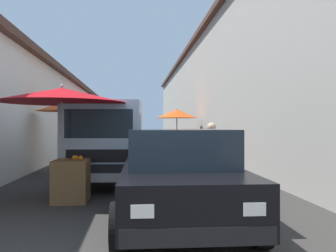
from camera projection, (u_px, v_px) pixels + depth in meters
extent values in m
plane|color=#33302D|center=(137.00, 159.00, 16.02)|extent=(90.00, 90.00, 0.00)
cube|color=#A39E93|center=(265.00, 95.00, 18.90)|extent=(49.50, 7.00, 6.30)
cube|color=#4C3328|center=(265.00, 34.00, 18.90)|extent=(49.80, 7.50, 0.24)
cylinder|color=#9E9EA3|center=(71.00, 136.00, 11.64)|extent=(0.06, 0.06, 2.37)
cone|color=#D84C14|center=(71.00, 106.00, 11.64)|extent=(2.25, 2.25, 0.37)
sphere|color=#9E9EA3|center=(71.00, 99.00, 11.64)|extent=(0.07, 0.07, 0.07)
cube|color=#9E7547|center=(77.00, 161.00, 11.46)|extent=(0.90, 0.78, 0.77)
sphere|color=orange|center=(71.00, 147.00, 11.51)|extent=(0.09, 0.09, 0.09)
sphere|color=orange|center=(81.00, 148.00, 11.29)|extent=(0.09, 0.09, 0.09)
sphere|color=orange|center=(68.00, 148.00, 11.26)|extent=(0.09, 0.09, 0.09)
sphere|color=orange|center=(82.00, 147.00, 11.51)|extent=(0.09, 0.09, 0.09)
cylinder|color=#9E9EA3|center=(99.00, 133.00, 21.44)|extent=(0.06, 0.06, 2.12)
cone|color=red|center=(99.00, 120.00, 21.44)|extent=(2.79, 2.79, 0.46)
sphere|color=#9E9EA3|center=(99.00, 115.00, 21.44)|extent=(0.07, 0.07, 0.07)
cube|color=olive|center=(102.00, 145.00, 21.60)|extent=(0.74, 0.78, 0.71)
sphere|color=orange|center=(100.00, 138.00, 21.60)|extent=(0.09, 0.09, 0.09)
sphere|color=orange|center=(103.00, 138.00, 21.82)|extent=(0.09, 0.09, 0.09)
sphere|color=orange|center=(106.00, 138.00, 21.81)|extent=(0.09, 0.09, 0.09)
sphere|color=orange|center=(106.00, 138.00, 21.40)|extent=(0.09, 0.09, 0.09)
sphere|color=orange|center=(103.00, 138.00, 21.79)|extent=(0.09, 0.09, 0.09)
cylinder|color=#9E9EA3|center=(62.00, 144.00, 7.22)|extent=(0.06, 0.06, 2.28)
cone|color=red|center=(62.00, 95.00, 7.22)|extent=(2.62, 2.62, 0.30)
sphere|color=#9E9EA3|center=(62.00, 86.00, 7.22)|extent=(0.07, 0.07, 0.07)
cube|color=brown|center=(71.00, 181.00, 7.04)|extent=(0.79, 0.66, 0.83)
sphere|color=orange|center=(74.00, 158.00, 7.02)|extent=(0.09, 0.09, 0.09)
sphere|color=orange|center=(76.00, 158.00, 6.99)|extent=(0.09, 0.09, 0.09)
sphere|color=orange|center=(81.00, 158.00, 6.96)|extent=(0.09, 0.09, 0.09)
cylinder|color=#9E9EA3|center=(110.00, 135.00, 18.79)|extent=(0.06, 0.06, 2.06)
cone|color=red|center=(110.00, 119.00, 18.79)|extent=(2.12, 2.12, 0.31)
sphere|color=#9E9EA3|center=(110.00, 115.00, 18.79)|extent=(0.07, 0.07, 0.07)
cube|color=olive|center=(113.00, 147.00, 18.96)|extent=(0.91, 0.62, 0.76)
sphere|color=orange|center=(113.00, 139.00, 19.15)|extent=(0.09, 0.09, 0.09)
sphere|color=orange|center=(115.00, 139.00, 19.07)|extent=(0.09, 0.09, 0.09)
sphere|color=orange|center=(109.00, 138.00, 18.92)|extent=(0.09, 0.09, 0.09)
sphere|color=orange|center=(110.00, 139.00, 18.83)|extent=(0.09, 0.09, 0.09)
cylinder|color=#9E9EA3|center=(177.00, 132.00, 18.32)|extent=(0.06, 0.06, 2.37)
cone|color=#D84C14|center=(177.00, 114.00, 18.32)|extent=(2.12, 2.12, 0.44)
sphere|color=#9E9EA3|center=(177.00, 109.00, 18.32)|extent=(0.07, 0.07, 0.07)
cube|color=#9E7547|center=(174.00, 148.00, 18.49)|extent=(0.86, 0.79, 0.72)
sphere|color=orange|center=(169.00, 140.00, 18.71)|extent=(0.09, 0.09, 0.09)
sphere|color=orange|center=(176.00, 140.00, 18.75)|extent=(0.09, 0.09, 0.09)
sphere|color=orange|center=(180.00, 139.00, 18.28)|extent=(0.09, 0.09, 0.09)
sphere|color=orange|center=(176.00, 140.00, 18.24)|extent=(0.09, 0.09, 0.09)
sphere|color=orange|center=(175.00, 140.00, 18.25)|extent=(0.09, 0.09, 0.09)
sphere|color=orange|center=(178.00, 140.00, 18.67)|extent=(0.09, 0.09, 0.09)
cube|color=black|center=(179.00, 185.00, 5.59)|extent=(3.92, 1.77, 0.64)
cube|color=#19232D|center=(178.00, 146.00, 5.74)|extent=(2.36, 1.54, 0.56)
cube|color=black|center=(199.00, 236.00, 3.69)|extent=(0.12, 1.65, 0.20)
cube|color=silver|center=(254.00, 209.00, 3.71)|extent=(0.06, 0.24, 0.14)
cube|color=silver|center=(142.00, 211.00, 3.62)|extent=(0.06, 0.24, 0.14)
cylinder|color=black|center=(260.00, 224.00, 4.34)|extent=(0.60, 0.21, 0.60)
cylinder|color=black|center=(119.00, 227.00, 4.20)|extent=(0.60, 0.21, 0.60)
cylinder|color=black|center=(215.00, 187.00, 6.98)|extent=(0.60, 0.21, 0.60)
cylinder|color=black|center=(127.00, 188.00, 6.85)|extent=(0.60, 0.21, 0.60)
cube|color=black|center=(112.00, 162.00, 9.99)|extent=(4.88, 1.74, 0.36)
cube|color=#ADC6E0|center=(104.00, 131.00, 8.36)|extent=(1.63, 1.83, 1.40)
cube|color=#19232D|center=(99.00, 124.00, 7.62)|extent=(0.14, 1.47, 0.63)
cube|color=#19232D|center=(104.00, 124.00, 8.36)|extent=(1.14, 1.83, 0.45)
cube|color=black|center=(99.00, 156.00, 7.61)|extent=(0.14, 1.40, 0.28)
cube|color=silver|center=(98.00, 178.00, 7.53)|extent=(0.22, 1.75, 0.18)
cube|color=gray|center=(142.00, 145.00, 10.84)|extent=(3.16, 0.24, 0.50)
cube|color=gray|center=(88.00, 145.00, 10.78)|extent=(3.16, 0.24, 0.50)
cube|color=gray|center=(121.00, 142.00, 12.36)|extent=(0.15, 1.65, 0.50)
cylinder|color=black|center=(141.00, 174.00, 8.39)|extent=(0.73, 0.26, 0.72)
cylinder|color=black|center=(67.00, 175.00, 8.33)|extent=(0.73, 0.26, 0.72)
cylinder|color=black|center=(145.00, 161.00, 11.46)|extent=(0.73, 0.26, 0.72)
cylinder|color=black|center=(90.00, 162.00, 11.40)|extent=(0.73, 0.26, 0.72)
cylinder|color=#665B4C|center=(210.00, 172.00, 8.52)|extent=(0.14, 0.14, 0.78)
cylinder|color=#665B4C|center=(213.00, 173.00, 8.37)|extent=(0.14, 0.14, 0.78)
cube|color=#33518C|center=(212.00, 144.00, 8.44)|extent=(0.49, 0.31, 0.59)
sphere|color=tan|center=(212.00, 127.00, 8.44)|extent=(0.22, 0.22, 0.22)
cylinder|color=#33518C|center=(206.00, 142.00, 8.70)|extent=(0.08, 0.08, 0.53)
cylinder|color=#33518C|center=(217.00, 143.00, 8.18)|extent=(0.08, 0.08, 0.53)
cylinder|color=#232328|center=(213.00, 158.00, 12.33)|extent=(0.14, 0.14, 0.80)
cylinder|color=#232328|center=(210.00, 158.00, 12.25)|extent=(0.14, 0.14, 0.80)
cube|color=#B73333|center=(211.00, 138.00, 12.29)|extent=(0.37, 0.51, 0.60)
sphere|color=tan|center=(211.00, 126.00, 12.29)|extent=(0.22, 0.22, 0.22)
cylinder|color=#B73333|center=(218.00, 137.00, 12.43)|extent=(0.08, 0.08, 0.54)
cylinder|color=#B73333|center=(205.00, 137.00, 12.16)|extent=(0.08, 0.08, 0.54)
cylinder|color=#1E8C3F|center=(172.00, 174.00, 7.93)|extent=(0.30, 0.30, 0.03)
cylinder|color=#1E8C3F|center=(171.00, 183.00, 8.05)|extent=(0.04, 0.04, 0.42)
cylinder|color=#1E8C3F|center=(167.00, 184.00, 7.92)|extent=(0.04, 0.04, 0.42)
cylinder|color=#1E8C3F|center=(172.00, 184.00, 7.82)|extent=(0.04, 0.04, 0.42)
cylinder|color=#1E8C3F|center=(177.00, 184.00, 7.94)|extent=(0.04, 0.04, 0.42)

